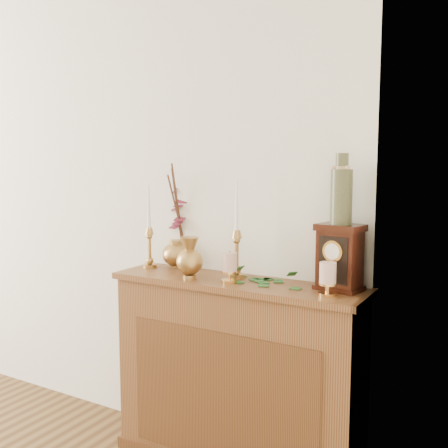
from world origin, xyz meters
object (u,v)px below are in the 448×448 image
Objects in this scene: candlestick_left at (149,241)px; mantel_clock at (339,258)px; ginger_jar at (179,220)px; ceramic_vase at (341,193)px; candlestick_center at (237,246)px; bud_vase at (190,259)px.

mantel_clock is (1.01, 0.02, -0.00)m from candlestick_left.
ginger_jar is at bearing -175.57° from mantel_clock.
candlestick_left is 1.05m from ceramic_vase.
candlestick_center is at bearing -178.64° from ceramic_vase.
ceramic_vase is (0.00, 0.00, 0.28)m from mantel_clock.
bud_vase is 0.70× the size of mantel_clock.
bud_vase is 0.37m from ginger_jar.
candlestick_left is at bearing -178.55° from ceramic_vase.
candlestick_center is 1.57× the size of ceramic_vase.
candlestick_center is 0.43m from ginger_jar.
ceramic_vase is at bearing 1.45° from candlestick_left.
mantel_clock is at bearing 12.92° from bud_vase.
candlestick_center is at bearing -14.26° from ginger_jar.
ginger_jar reaches higher than candlestick_center.
mantel_clock is 0.95× the size of ceramic_vase.
ginger_jar reaches higher than candlestick_left.
bud_vase is 0.37× the size of ginger_jar.
candlestick_left is 0.19m from ginger_jar.
candlestick_left is at bearing -168.36° from mantel_clock.
candlestick_left is 1.51× the size of mantel_clock.
candlestick_center is 0.50m from mantel_clock.
bud_vase is 0.76m from ceramic_vase.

